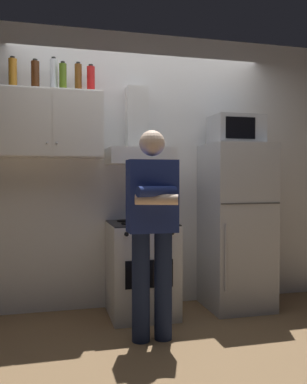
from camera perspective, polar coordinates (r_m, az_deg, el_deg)
ground_plane at (r=3.74m, az=0.00°, el=-17.88°), size 7.00×7.00×0.00m
back_wall_tiled at (r=4.11m, az=-2.06°, el=3.05°), size 4.80×0.10×2.70m
upper_cabinet at (r=3.82m, az=-14.04°, el=9.10°), size 0.90×0.37×0.60m
stove_oven at (r=3.85m, az=-1.66°, el=-10.63°), size 0.60×0.62×0.87m
range_hood at (r=3.89m, az=-2.08°, el=6.76°), size 0.60×0.44×0.75m
refrigerator at (r=4.10m, az=11.46°, el=-4.69°), size 0.60×0.62×1.60m
microwave at (r=4.11m, az=11.43°, el=8.46°), size 0.48×0.37×0.28m
person_standing at (r=3.17m, az=-0.17°, el=-4.72°), size 0.38×0.33×1.64m
cooking_pot at (r=3.69m, az=0.71°, el=-3.40°), size 0.30×0.20×0.11m
bottle_rum_dark at (r=3.91m, az=-16.19°, el=15.35°), size 0.07×0.07×0.28m
bottle_soda_red at (r=3.91m, az=-8.74°, el=15.26°), size 0.07×0.07×0.26m
bottle_beer_brown at (r=3.92m, az=-10.47°, el=15.37°), size 0.06×0.06×0.28m
bottle_vodka_clear at (r=3.92m, az=-13.76°, el=15.57°), size 0.07×0.07×0.31m
bottle_liquor_amber at (r=3.95m, az=-19.06°, el=15.31°), size 0.07×0.07×0.29m
bottle_olive_oil at (r=3.87m, az=-12.54°, el=15.40°), size 0.07×0.07×0.26m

